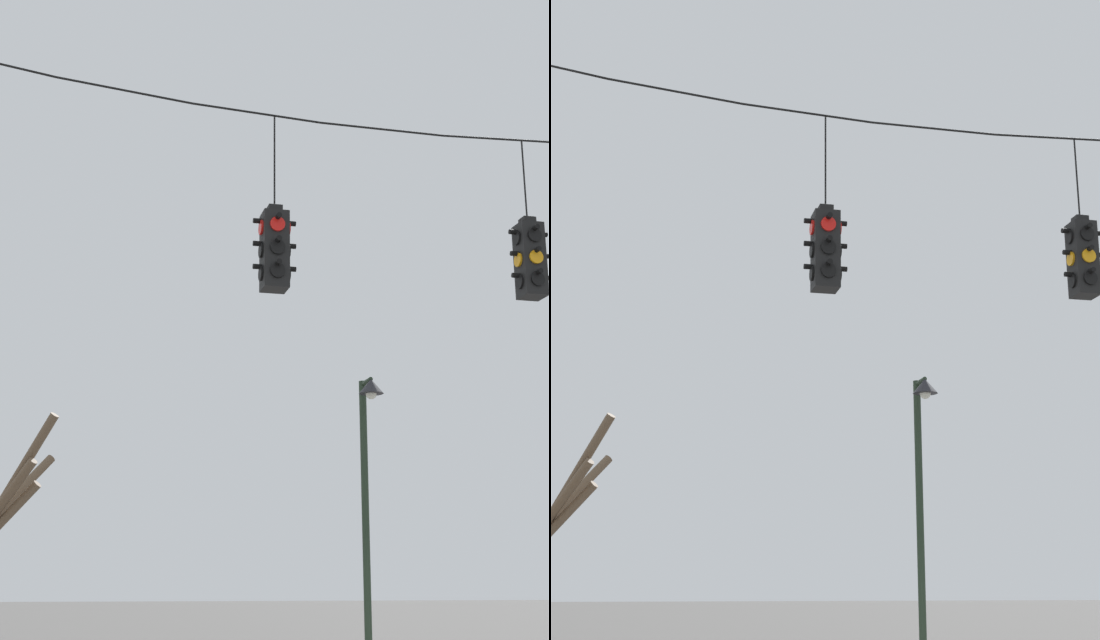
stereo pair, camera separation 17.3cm
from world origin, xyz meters
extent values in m
cylinder|color=black|center=(-3.61, -0.43, 8.13)|extent=(1.81, 0.03, 0.20)
cylinder|color=black|center=(-1.81, -0.43, 8.00)|extent=(1.81, 0.03, 0.11)
cylinder|color=black|center=(0.00, -0.43, 7.96)|extent=(1.81, 0.03, 0.03)
cylinder|color=black|center=(1.81, -0.43, 8.00)|extent=(1.81, 0.03, 0.11)
cube|color=black|center=(-1.57, -0.43, 6.02)|extent=(0.34, 0.34, 1.07)
cube|color=black|center=(-1.57, -0.43, 6.60)|extent=(0.19, 0.19, 0.10)
cylinder|color=black|center=(-1.57, -0.43, 7.32)|extent=(0.02, 0.02, 1.33)
cylinder|color=red|center=(-1.57, -0.62, 6.34)|extent=(0.20, 0.03, 0.20)
cylinder|color=black|center=(-1.57, -0.66, 6.43)|extent=(0.07, 0.12, 0.07)
cylinder|color=black|center=(-1.57, -0.62, 6.02)|extent=(0.20, 0.03, 0.20)
cylinder|color=black|center=(-1.57, -0.66, 6.11)|extent=(0.07, 0.12, 0.07)
cylinder|color=black|center=(-1.57, -0.62, 5.70)|extent=(0.20, 0.03, 0.20)
cylinder|color=black|center=(-1.57, -0.66, 5.79)|extent=(0.07, 0.12, 0.07)
cylinder|color=red|center=(-1.57, -0.25, 6.34)|extent=(0.20, 0.03, 0.20)
cylinder|color=black|center=(-1.57, -0.20, 6.43)|extent=(0.07, 0.12, 0.07)
cylinder|color=black|center=(-1.57, -0.25, 6.02)|extent=(0.20, 0.03, 0.20)
cylinder|color=black|center=(-1.57, -0.20, 6.11)|extent=(0.07, 0.12, 0.07)
cylinder|color=black|center=(-1.57, -0.25, 5.70)|extent=(0.20, 0.03, 0.20)
cylinder|color=black|center=(-1.57, -0.20, 5.79)|extent=(0.07, 0.12, 0.07)
cylinder|color=red|center=(-1.75, -0.43, 6.34)|extent=(0.03, 0.20, 0.20)
cylinder|color=black|center=(-1.80, -0.43, 6.43)|extent=(0.12, 0.07, 0.07)
cylinder|color=black|center=(-1.75, -0.43, 6.02)|extent=(0.03, 0.20, 0.20)
cylinder|color=black|center=(-1.80, -0.43, 6.11)|extent=(0.12, 0.07, 0.07)
cylinder|color=black|center=(-1.75, -0.43, 5.70)|extent=(0.03, 0.20, 0.20)
cylinder|color=black|center=(-1.80, -0.43, 5.79)|extent=(0.12, 0.07, 0.07)
cylinder|color=red|center=(-1.38, -0.43, 6.34)|extent=(0.03, 0.20, 0.20)
cylinder|color=black|center=(-1.34, -0.43, 6.43)|extent=(0.12, 0.07, 0.07)
cylinder|color=black|center=(-1.38, -0.43, 6.02)|extent=(0.03, 0.20, 0.20)
cylinder|color=black|center=(-1.34, -0.43, 6.11)|extent=(0.12, 0.07, 0.07)
cylinder|color=black|center=(-1.38, -0.43, 5.70)|extent=(0.03, 0.20, 0.20)
cylinder|color=black|center=(-1.34, -0.43, 5.79)|extent=(0.12, 0.07, 0.07)
cube|color=black|center=(2.13, -0.43, 6.16)|extent=(0.34, 0.34, 1.08)
cube|color=black|center=(2.13, -0.43, 6.75)|extent=(0.19, 0.19, 0.10)
cylinder|color=black|center=(2.13, -0.43, 7.40)|extent=(0.02, 0.02, 1.20)
cylinder|color=black|center=(2.13, -0.62, 6.49)|extent=(0.20, 0.03, 0.20)
cylinder|color=black|center=(2.13, -0.66, 6.58)|extent=(0.07, 0.12, 0.07)
cylinder|color=orange|center=(2.13, -0.62, 6.16)|extent=(0.20, 0.03, 0.20)
cylinder|color=black|center=(2.13, -0.66, 6.25)|extent=(0.07, 0.12, 0.07)
cylinder|color=black|center=(2.13, -0.62, 5.84)|extent=(0.20, 0.03, 0.20)
cylinder|color=black|center=(2.13, -0.66, 5.93)|extent=(0.07, 0.12, 0.07)
cylinder|color=black|center=(2.13, -0.25, 6.49)|extent=(0.20, 0.03, 0.20)
cylinder|color=black|center=(2.13, -0.20, 6.58)|extent=(0.07, 0.12, 0.07)
cylinder|color=orange|center=(2.13, -0.25, 6.16)|extent=(0.20, 0.03, 0.20)
cylinder|color=black|center=(2.13, -0.20, 6.25)|extent=(0.07, 0.12, 0.07)
cylinder|color=black|center=(2.13, -0.25, 5.84)|extent=(0.20, 0.03, 0.20)
cylinder|color=black|center=(2.13, -0.20, 5.93)|extent=(0.07, 0.12, 0.07)
cylinder|color=black|center=(1.95, -0.43, 6.49)|extent=(0.03, 0.20, 0.20)
cylinder|color=black|center=(1.90, -0.43, 6.58)|extent=(0.12, 0.07, 0.07)
cylinder|color=orange|center=(1.95, -0.43, 6.16)|extent=(0.03, 0.20, 0.20)
cylinder|color=black|center=(1.90, -0.43, 6.25)|extent=(0.12, 0.07, 0.07)
cylinder|color=black|center=(1.95, -0.43, 5.84)|extent=(0.03, 0.20, 0.20)
cylinder|color=black|center=(1.90, -0.43, 5.93)|extent=(0.12, 0.07, 0.07)
cylinder|color=black|center=(2.32, -0.43, 6.49)|extent=(0.03, 0.20, 0.20)
cylinder|color=black|center=(2.36, -0.43, 6.58)|extent=(0.12, 0.07, 0.07)
cylinder|color=orange|center=(2.32, -0.43, 6.16)|extent=(0.03, 0.20, 0.20)
cylinder|color=black|center=(2.36, -0.43, 6.25)|extent=(0.12, 0.07, 0.07)
cylinder|color=black|center=(2.32, -0.43, 5.84)|extent=(0.03, 0.20, 0.20)
cylinder|color=black|center=(2.36, -0.43, 5.93)|extent=(0.12, 0.07, 0.07)
cylinder|color=#233323|center=(0.71, 2.93, 2.52)|extent=(0.12, 0.12, 5.04)
cylinder|color=#233323|center=(0.71, 2.71, 4.99)|extent=(0.07, 0.45, 0.07)
cone|color=#232328|center=(0.71, 2.49, 4.87)|extent=(0.40, 0.40, 0.24)
sphere|color=silver|center=(0.71, 2.49, 4.75)|extent=(0.18, 0.18, 0.18)
cylinder|color=brown|center=(-4.93, 7.54, 3.74)|extent=(1.59, 1.35, 2.55)
cylinder|color=brown|center=(-5.06, 7.79, 3.05)|extent=(1.31, 0.82, 1.36)
cylinder|color=brown|center=(-4.94, 8.47, 3.52)|extent=(1.55, 0.97, 1.76)
cylinder|color=brown|center=(-5.11, 7.62, 3.36)|extent=(1.22, 1.18, 1.56)
camera|label=1|loc=(-4.31, -12.39, 1.75)|focal=55.00mm
camera|label=2|loc=(-4.14, -12.42, 1.75)|focal=55.00mm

